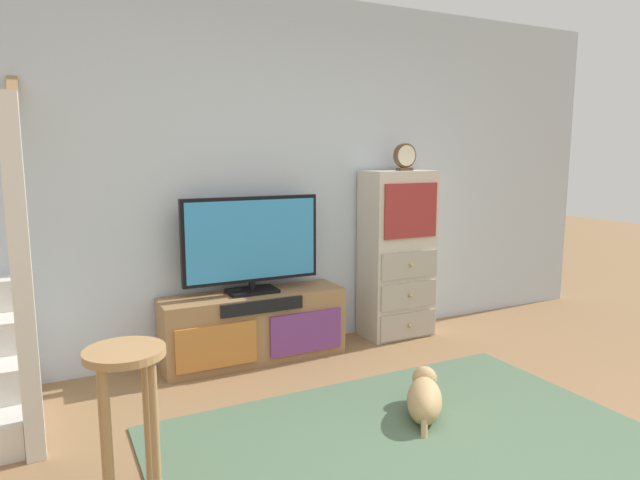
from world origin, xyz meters
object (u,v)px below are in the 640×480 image
at_px(television, 252,242).
at_px(dog, 424,397).
at_px(bar_stool_near, 127,389).
at_px(media_console, 254,326).
at_px(desk_clock, 405,157).
at_px(side_cabinet, 397,254).

relative_size(television, dog, 2.14).
bearing_deg(bar_stool_near, media_console, 52.19).
distance_m(television, dog, 1.63).
bearing_deg(desk_clock, side_cabinet, 160.27).
bearing_deg(dog, side_cabinet, 61.92).
height_order(side_cabinet, bar_stool_near, side_cabinet).
xyz_separation_m(television, bar_stool_near, (-1.07, -1.41, -0.36)).
bearing_deg(side_cabinet, bar_stool_near, -149.28).
height_order(media_console, television, television).
bearing_deg(side_cabinet, desk_clock, -19.73).
bearing_deg(desk_clock, media_console, 179.79).
bearing_deg(bar_stool_near, television, 52.66).
bearing_deg(side_cabinet, media_console, -179.54).
bearing_deg(television, media_console, -90.00).
xyz_separation_m(media_console, dog, (0.57, -1.30, -0.14)).
distance_m(side_cabinet, bar_stool_near, 2.73).
xyz_separation_m(television, dog, (0.57, -1.32, -0.76)).
distance_m(side_cabinet, desk_clock, 0.80).
bearing_deg(television, desk_clock, -1.25).
height_order(media_console, bar_stool_near, bar_stool_near).
relative_size(media_console, side_cabinet, 0.98).
height_order(television, dog, television).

